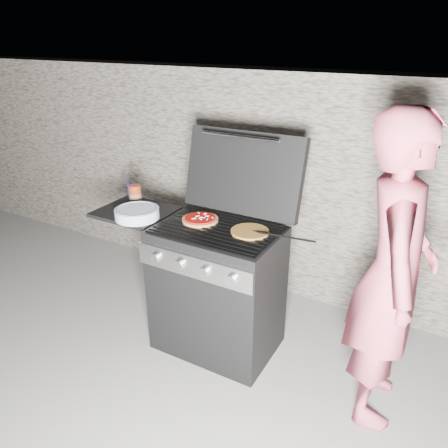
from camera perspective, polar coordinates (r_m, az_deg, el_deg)
The scene contains 10 objects.
ground at distance 3.26m, azimuth -0.79°, elevation -15.25°, with size 50.00×50.00×0.00m, color slate.
stone_wall at distance 3.67m, azimuth 7.39°, elevation 5.26°, with size 8.00×0.35×1.80m, color gray.
gas_grill at distance 3.11m, azimuth -4.87°, elevation -7.25°, with size 1.34×0.79×0.91m, color black, non-canonical shape.
pizza_topped at distance 2.88m, azimuth -3.14°, elevation 0.68°, with size 0.24×0.24×0.03m, color #DBB453, non-canonical shape.
pizza_plain at distance 2.72m, azimuth 3.40°, elevation -0.97°, with size 0.24×0.24×0.01m, color #B07F3B.
sauce_jar at distance 3.25m, azimuth -11.52°, elevation 3.84°, with size 0.09×0.09×0.14m, color maroon.
blue_carton at distance 3.31m, azimuth -11.80°, elevation 4.14°, with size 0.06×0.04×0.13m, color navy.
plate_stack at distance 2.99m, azimuth -11.29°, elevation 1.38°, with size 0.30×0.30×0.07m, color silver.
person at distance 2.48m, azimuth 21.12°, elevation -6.26°, with size 0.64×0.42×1.76m, color #B04556.
tongs at distance 2.59m, azimuth 7.45°, elevation -1.52°, with size 0.01×0.01×0.47m, color black.
Camera 1 is at (1.27, -2.18, 2.06)m, focal length 35.00 mm.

